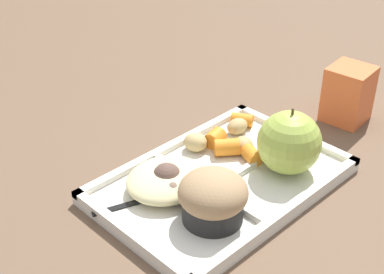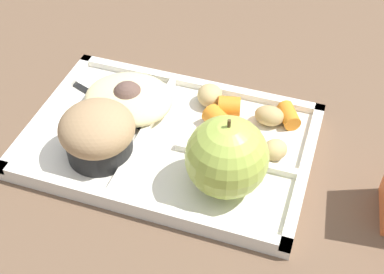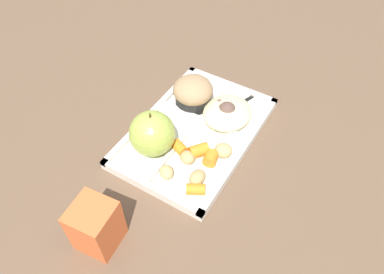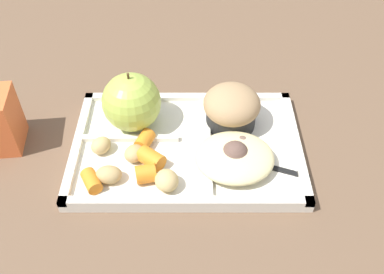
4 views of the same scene
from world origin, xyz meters
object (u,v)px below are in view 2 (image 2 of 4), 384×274
(lunch_tray, at_px, (170,142))
(bran_muffin, at_px, (98,133))
(plastic_fork, at_px, (112,105))
(green_apple, at_px, (227,157))

(lunch_tray, distance_m, bran_muffin, 0.09)
(bran_muffin, height_order, plastic_fork, bran_muffin)
(green_apple, height_order, plastic_fork, green_apple)
(lunch_tray, height_order, green_apple, green_apple)
(lunch_tray, bearing_deg, green_apple, 150.34)
(plastic_fork, bearing_deg, bran_muffin, 106.13)
(bran_muffin, bearing_deg, lunch_tray, -145.47)
(lunch_tray, distance_m, green_apple, 0.11)
(lunch_tray, height_order, plastic_fork, lunch_tray)
(lunch_tray, bearing_deg, plastic_fork, -20.18)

